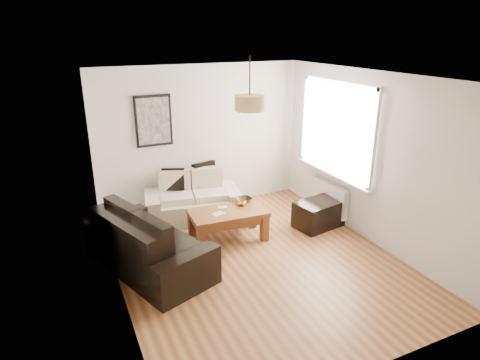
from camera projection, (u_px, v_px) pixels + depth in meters
name	position (u px, v px, depth m)	size (l,w,h in m)	color
floor	(258.00, 261.00, 5.93)	(4.50, 4.50, 0.00)	brown
ceiling	(261.00, 76.00, 5.04)	(3.80, 4.50, 0.00)	white
wall_back	(201.00, 138.00, 7.40)	(3.80, 0.04, 2.60)	silver
wall_front	(378.00, 255.00, 3.57)	(3.80, 0.04, 2.60)	silver
wall_left	(112.00, 200.00, 4.73)	(0.04, 4.50, 2.60)	silver
wall_right	(370.00, 159.00, 6.23)	(0.04, 4.50, 2.60)	silver
window_bay	(337.00, 129.00, 6.80)	(0.14, 1.90, 1.60)	white
radiator	(329.00, 197.00, 7.20)	(0.10, 0.90, 0.52)	white
poster	(153.00, 121.00, 6.90)	(0.62, 0.04, 0.87)	black
pendant_shade	(250.00, 103.00, 5.42)	(0.40, 0.40, 0.20)	tan
loveseat_cream	(192.00, 197.00, 7.16)	(1.61, 0.88, 0.80)	beige
sofa_leather	(149.00, 241.00, 5.64)	(1.93, 0.94, 0.83)	black
coffee_table	(228.00, 225.00, 6.49)	(1.19, 0.65, 0.48)	brown
ottoman	(318.00, 214.00, 6.92)	(0.78, 0.50, 0.45)	black
cushion_left	(173.00, 179.00, 7.12)	(0.39, 0.12, 0.39)	black
cushion_right	(205.00, 174.00, 7.34)	(0.42, 0.13, 0.42)	black
fruit_bowl	(244.00, 200.00, 6.74)	(0.26, 0.26, 0.06)	black
orange_a	(243.00, 204.00, 6.57)	(0.07, 0.07, 0.07)	orange
orange_b	(245.00, 203.00, 6.61)	(0.07, 0.07, 0.07)	#E65113
orange_c	(239.00, 203.00, 6.59)	(0.07, 0.07, 0.07)	orange
papers	(218.00, 214.00, 6.30)	(0.19, 0.13, 0.01)	beige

